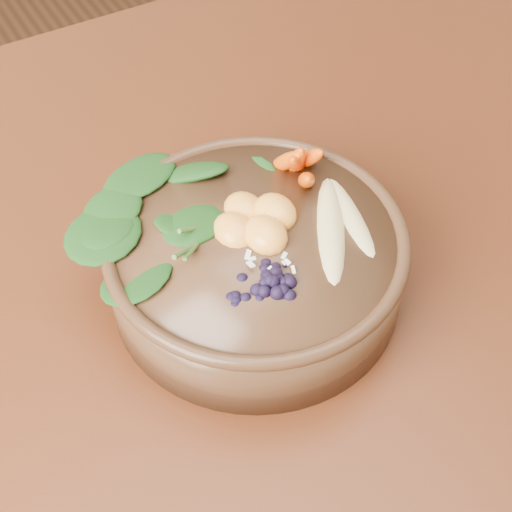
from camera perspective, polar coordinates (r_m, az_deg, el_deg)
ground at (r=1.38m, az=5.74°, el=-17.61°), size 4.00×4.00×0.00m
dining_table at (r=0.82m, az=9.21°, el=1.03°), size 1.60×0.90×0.75m
stoneware_bowl at (r=0.62m, az=-0.00°, el=-0.61°), size 0.33×0.33×0.07m
kale_heap at (r=0.61m, az=-4.57°, el=5.89°), size 0.21×0.20×0.04m
carrot_cluster at (r=0.63m, az=3.07°, el=8.90°), size 0.07×0.07×0.07m
banana_halves at (r=0.60m, az=6.91°, el=3.50°), size 0.10×0.14×0.02m
mandarin_cluster at (r=0.60m, az=-0.10°, el=3.61°), size 0.10×0.10×0.03m
blueberry_pile at (r=0.55m, az=1.26°, el=-1.20°), size 0.14×0.12×0.04m
coconut_flakes at (r=0.58m, az=0.48°, el=0.54°), size 0.10×0.09×0.01m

